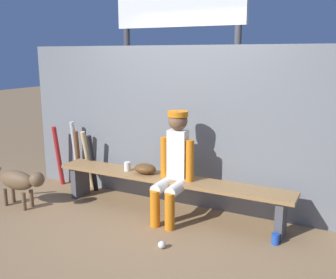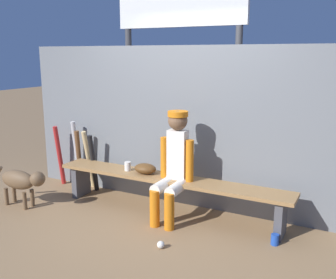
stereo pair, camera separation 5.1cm
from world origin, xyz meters
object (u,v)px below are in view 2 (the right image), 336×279
at_px(baseball_glove, 145,169).
at_px(bat_aluminum_red, 60,156).
at_px(bat_wood_natural, 89,160).
at_px(bat_aluminum_silver, 77,154).
at_px(dugout_bench, 168,184).
at_px(baseball, 161,245).
at_px(bat_wood_dark, 79,159).
at_px(bat_aluminum_black, 93,163).
at_px(cup_on_bench, 128,166).
at_px(scoreboard, 184,25).
at_px(cup_on_ground, 275,240).
at_px(dog, 21,181).
at_px(player_seated, 173,163).

relative_size(baseball_glove, bat_aluminum_red, 0.32).
xyz_separation_m(bat_wood_natural, bat_aluminum_silver, (-0.18, -0.03, 0.06)).
xyz_separation_m(bat_wood_natural, bat_aluminum_red, (-0.46, -0.08, 0.02)).
height_order(dugout_bench, bat_aluminum_red, bat_aluminum_red).
height_order(dugout_bench, baseball, dugout_bench).
bearing_deg(bat_aluminum_silver, bat_wood_dark, -21.18).
height_order(dugout_bench, bat_wood_dark, bat_wood_dark).
height_order(bat_aluminum_black, cup_on_bench, bat_aluminum_black).
distance_m(baseball, cup_on_bench, 1.28).
bearing_deg(scoreboard, bat_wood_natural, -126.05).
xyz_separation_m(cup_on_ground, cup_on_bench, (-1.86, 0.20, 0.45)).
height_order(baseball_glove, dog, baseball_glove).
xyz_separation_m(bat_aluminum_silver, bat_aluminum_red, (-0.28, -0.05, -0.04)).
bearing_deg(bat_aluminum_silver, baseball_glove, -11.23).
distance_m(bat_wood_dark, cup_on_ground, 2.89).
bearing_deg(baseball, player_seated, 106.93).
distance_m(dugout_bench, cup_on_ground, 1.35).
bearing_deg(dog, dugout_bench, 20.83).
distance_m(cup_on_ground, scoreboard, 3.33).
distance_m(player_seated, cup_on_ground, 1.33).
relative_size(dugout_bench, cup_on_bench, 26.56).
relative_size(player_seated, bat_aluminum_red, 1.43).
distance_m(dugout_bench, baseball, 0.92).
relative_size(bat_aluminum_black, bat_wood_natural, 0.97).
bearing_deg(bat_wood_natural, scoreboard, 53.95).
xyz_separation_m(baseball_glove, cup_on_bench, (-0.25, 0.00, -0.01)).
bearing_deg(cup_on_ground, bat_aluminum_red, 172.72).
distance_m(dugout_bench, baseball_glove, 0.34).
relative_size(bat_wood_dark, baseball, 11.13).
relative_size(baseball, dog, 0.09).
bearing_deg(bat_aluminum_red, player_seated, -8.83).
bearing_deg(dugout_bench, bat_wood_natural, 168.65).
bearing_deg(bat_aluminum_black, bat_wood_natural, 149.94).
height_order(dugout_bench, cup_on_bench, cup_on_bench).
height_order(baseball_glove, bat_aluminum_red, bat_aluminum_red).
relative_size(cup_on_ground, scoreboard, 0.03).
height_order(player_seated, baseball_glove, player_seated).
height_order(cup_on_ground, dog, dog).
height_order(bat_aluminum_silver, cup_on_ground, bat_aluminum_silver).
xyz_separation_m(baseball_glove, cup_on_ground, (1.61, -0.20, -0.46)).
bearing_deg(baseball_glove, bat_aluminum_red, 172.54).
xyz_separation_m(bat_aluminum_red, dog, (0.16, -0.85, -0.10)).
xyz_separation_m(bat_aluminum_red, cup_on_ground, (3.16, -0.40, -0.38)).
xyz_separation_m(baseball_glove, bat_aluminum_black, (-0.94, 0.20, -0.11)).
xyz_separation_m(bat_wood_dark, dog, (-0.17, -0.88, -0.08)).
height_order(player_seated, dog, player_seated).
bearing_deg(player_seated, bat_wood_dark, 168.45).
height_order(bat_aluminum_red, baseball, bat_aluminum_red).
xyz_separation_m(bat_wood_dark, scoreboard, (1.01, 1.26, 1.86)).
distance_m(player_seated, baseball, 0.95).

